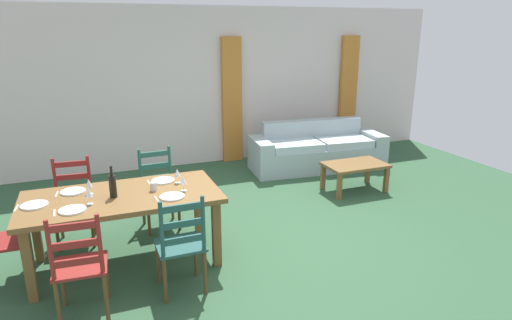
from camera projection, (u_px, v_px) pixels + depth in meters
name	position (u px, v px, depth m)	size (l,w,h in m)	color
ground_plane	(262.00, 242.00, 4.99)	(9.60, 9.60, 0.02)	#2E5235
wall_far	(190.00, 87.00, 7.54)	(9.60, 0.16, 2.70)	silver
curtain_panel_left	(232.00, 101.00, 7.73)	(0.35, 0.08, 2.20)	#C9782F
curtain_panel_right	(348.00, 94.00, 8.57)	(0.35, 0.08, 2.20)	#C9782F
dining_table	(123.00, 203.00, 4.34)	(1.90, 0.96, 0.75)	brown
dining_chair_near_left	(80.00, 266.00, 3.55)	(0.45, 0.43, 0.96)	maroon
dining_chair_near_right	(181.00, 244.00, 3.90)	(0.42, 0.40, 0.96)	#23504A
dining_chair_far_left	(74.00, 201.00, 4.87)	(0.45, 0.43, 0.96)	maroon
dining_chair_far_right	(159.00, 189.00, 5.26)	(0.44, 0.42, 0.96)	#255A4D
dinner_plate_near_left	(72.00, 210.00, 3.93)	(0.24, 0.24, 0.02)	white
fork_near_left	(54.00, 213.00, 3.88)	(0.02, 0.17, 0.01)	silver
dinner_plate_near_right	(172.00, 197.00, 4.25)	(0.24, 0.24, 0.02)	white
fork_near_right	(157.00, 199.00, 4.20)	(0.02, 0.17, 0.01)	silver
dinner_plate_far_left	(73.00, 192.00, 4.38)	(0.24, 0.24, 0.02)	white
fork_far_left	(57.00, 194.00, 4.33)	(0.02, 0.17, 0.01)	silver
dinner_plate_far_right	(163.00, 181.00, 4.69)	(0.24, 0.24, 0.02)	white
fork_far_right	(149.00, 183.00, 4.64)	(0.02, 0.17, 0.01)	silver
dinner_plate_head_west	(34.00, 205.00, 4.04)	(0.24, 0.24, 0.02)	white
fork_head_west	(16.00, 208.00, 3.99)	(0.02, 0.17, 0.01)	silver
wine_bottle	(113.00, 186.00, 4.23)	(0.07, 0.07, 0.32)	black
wine_glass_near_left	(89.00, 193.00, 4.05)	(0.06, 0.06, 0.16)	white
wine_glass_near_right	(183.00, 181.00, 4.39)	(0.06, 0.06, 0.16)	white
wine_glass_far_left	(89.00, 184.00, 4.30)	(0.06, 0.06, 0.16)	white
wine_glass_far_right	(177.00, 173.00, 4.61)	(0.06, 0.06, 0.16)	white
coffee_cup_primary	(154.00, 186.00, 4.41)	(0.07, 0.07, 0.09)	silver
couch	(316.00, 151.00, 7.56)	(2.35, 1.02, 0.80)	#9FB0B4
coffee_table	(355.00, 168.00, 6.45)	(0.90, 0.56, 0.42)	brown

